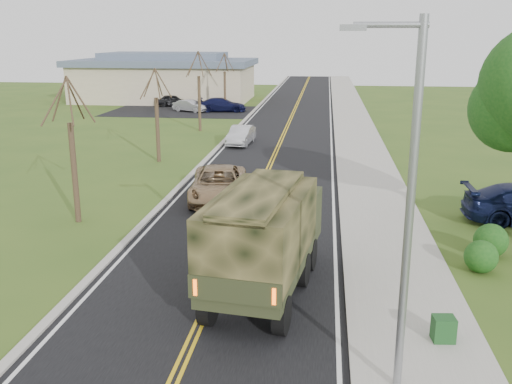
% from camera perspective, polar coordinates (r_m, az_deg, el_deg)
% --- Properties ---
extents(ground, '(160.00, 160.00, 0.00)m').
position_cam_1_polar(ground, '(14.45, -7.37, -16.53)').
color(ground, '#35521B').
rests_on(ground, ground).
extents(road, '(8.00, 120.00, 0.01)m').
position_cam_1_polar(road, '(52.50, 3.36, 7.04)').
color(road, black).
rests_on(road, ground).
extents(curb_right, '(0.30, 120.00, 0.12)m').
position_cam_1_polar(curb_right, '(52.40, 7.93, 6.97)').
color(curb_right, '#9E998E').
rests_on(curb_right, ground).
extents(sidewalk_right, '(3.20, 120.00, 0.10)m').
position_cam_1_polar(sidewalk_right, '(52.46, 9.85, 6.89)').
color(sidewalk_right, '#9E998E').
rests_on(sidewalk_right, ground).
extents(curb_left, '(0.30, 120.00, 0.10)m').
position_cam_1_polar(curb_left, '(52.91, -1.16, 7.18)').
color(curb_left, '#9E998E').
rests_on(curb_left, ground).
extents(street_light, '(1.65, 0.22, 8.00)m').
position_cam_1_polar(street_light, '(11.90, 14.74, -0.61)').
color(street_light, gray).
rests_on(street_light, ground).
extents(bare_tree_a, '(1.93, 2.26, 6.08)m').
position_cam_1_polar(bare_tree_a, '(24.64, -17.80, 2.98)').
color(bare_tree_a, '#38281C').
rests_on(bare_tree_a, ground).
extents(bare_tree_b, '(1.83, 2.14, 5.73)m').
position_cam_1_polar(bare_tree_b, '(35.73, -9.85, 6.91)').
color(bare_tree_b, '#38281C').
rests_on(bare_tree_b, ground).
extents(bare_tree_c, '(2.04, 2.39, 6.42)m').
position_cam_1_polar(bare_tree_c, '(47.23, -5.69, 9.45)').
color(bare_tree_c, '#38281C').
rests_on(bare_tree_c, ground).
extents(bare_tree_d, '(1.88, 2.20, 5.91)m').
position_cam_1_polar(bare_tree_d, '(58.97, -3.14, 10.45)').
color(bare_tree_d, '#38281C').
rests_on(bare_tree_d, ground).
extents(commercial_building, '(25.50, 21.50, 5.65)m').
position_cam_1_polar(commercial_building, '(70.66, -9.03, 11.22)').
color(commercial_building, tan).
rests_on(commercial_building, ground).
extents(military_truck, '(3.28, 7.10, 3.41)m').
position_cam_1_polar(military_truck, '(16.99, 0.93, -4.04)').
color(military_truck, black).
rests_on(military_truck, ground).
extents(suv_champagne, '(3.27, 5.86, 1.55)m').
position_cam_1_polar(suv_champagne, '(27.13, -3.76, 0.77)').
color(suv_champagne, '#9F805A').
rests_on(suv_champagne, ground).
extents(sedan_silver, '(1.72, 4.16, 1.34)m').
position_cam_1_polar(sedan_silver, '(41.17, -1.52, 5.69)').
color(sedan_silver, silver).
rests_on(sedan_silver, ground).
extents(utility_box_far, '(0.59, 0.50, 0.65)m').
position_cam_1_polar(utility_box_far, '(15.60, 18.24, -12.87)').
color(utility_box_far, '#19461C').
rests_on(utility_box_far, sidewalk_right).
extents(lot_car_dark, '(4.12, 2.39, 1.32)m').
position_cam_1_polar(lot_car_dark, '(64.45, -8.26, 9.05)').
color(lot_car_dark, black).
rests_on(lot_car_dark, ground).
extents(lot_car_silver, '(3.94, 2.68, 1.23)m').
position_cam_1_polar(lot_car_silver, '(59.62, -6.58, 8.56)').
color(lot_car_silver, '#A9A9AD').
rests_on(lot_car_silver, ground).
extents(lot_car_navy, '(5.04, 2.43, 1.42)m').
position_cam_1_polar(lot_car_navy, '(59.46, -3.40, 8.70)').
color(lot_car_navy, black).
rests_on(lot_car_navy, ground).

